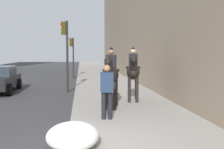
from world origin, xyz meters
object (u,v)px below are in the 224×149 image
mounted_horse_far (133,71)px  pedestrian_greeting (107,88)px  traffic_light_far_curb (72,51)px  traffic_light_near_curb (66,45)px  mounted_horse_near (111,74)px

mounted_horse_far → pedestrian_greeting: mounted_horse_far is taller
mounted_horse_far → pedestrian_greeting: (-3.04, 1.42, -0.32)m
traffic_light_far_curb → traffic_light_near_curb: bearing=179.4°
mounted_horse_near → mounted_horse_far: 1.74m
mounted_horse_near → pedestrian_greeting: 1.75m
mounted_horse_near → mounted_horse_far: mounted_horse_far is taller
mounted_horse_far → traffic_light_far_curb: bearing=-156.0°
mounted_horse_far → traffic_light_far_curb: (11.87, 2.95, 0.93)m
pedestrian_greeting → traffic_light_far_curb: (14.91, 1.53, 1.25)m
mounted_horse_near → mounted_horse_far: bearing=152.2°
mounted_horse_near → traffic_light_near_curb: bearing=-147.1°
pedestrian_greeting → mounted_horse_near: bearing=-6.1°
mounted_horse_near → traffic_light_near_curb: traffic_light_near_curb is taller
pedestrian_greeting → traffic_light_near_curb: size_ratio=0.43×
pedestrian_greeting → mounted_horse_far: bearing=-20.7°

